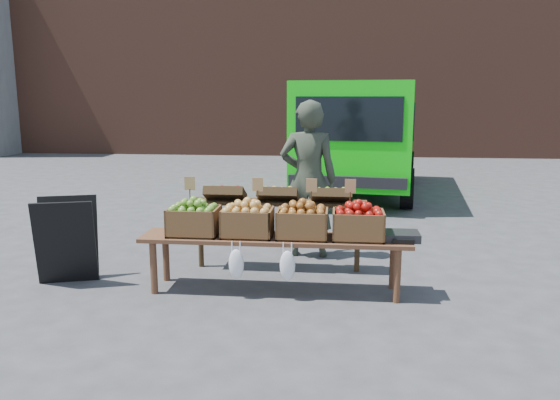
# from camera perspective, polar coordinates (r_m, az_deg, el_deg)

# --- Properties ---
(ground) EXTENTS (80.00, 80.00, 0.00)m
(ground) POSITION_cam_1_polar(r_m,az_deg,el_deg) (5.61, -5.13, -9.67)
(ground) COLOR #404042
(brick_building) EXTENTS (24.00, 4.00, 10.00)m
(brick_building) POSITION_cam_1_polar(r_m,az_deg,el_deg) (20.41, 3.13, 19.31)
(brick_building) COLOR brown
(brick_building) RESTS_ON ground
(delivery_van) EXTENTS (2.89, 5.20, 2.21)m
(delivery_van) POSITION_cam_1_polar(r_m,az_deg,el_deg) (11.38, 8.41, 6.37)
(delivery_van) COLOR #09DF0E
(delivery_van) RESTS_ON ground
(vendor) EXTENTS (0.70, 0.46, 1.92)m
(vendor) POSITION_cam_1_polar(r_m,az_deg,el_deg) (6.67, 2.97, 2.17)
(vendor) COLOR #323A2C
(vendor) RESTS_ON ground
(chalkboard_sign) EXTENTS (0.68, 0.50, 0.92)m
(chalkboard_sign) POSITION_cam_1_polar(r_m,az_deg,el_deg) (6.22, -21.39, -3.90)
(chalkboard_sign) COLOR black
(chalkboard_sign) RESTS_ON ground
(back_table) EXTENTS (2.10, 0.44, 1.04)m
(back_table) POSITION_cam_1_polar(r_m,az_deg,el_deg) (6.20, -0.22, -2.61)
(back_table) COLOR #342514
(back_table) RESTS_ON ground
(display_bench) EXTENTS (2.70, 0.56, 0.57)m
(display_bench) POSITION_cam_1_polar(r_m,az_deg,el_deg) (5.56, -0.53, -6.68)
(display_bench) COLOR #553320
(display_bench) RESTS_ON ground
(crate_golden_apples) EXTENTS (0.50, 0.40, 0.28)m
(crate_golden_apples) POSITION_cam_1_polar(r_m,az_deg,el_deg) (5.60, -8.96, -2.19)
(crate_golden_apples) COLOR #45801E
(crate_golden_apples) RESTS_ON display_bench
(crate_russet_pears) EXTENTS (0.50, 0.40, 0.28)m
(crate_russet_pears) POSITION_cam_1_polar(r_m,az_deg,el_deg) (5.49, -3.40, -2.35)
(crate_russet_pears) COLOR #A6952B
(crate_russet_pears) RESTS_ON display_bench
(crate_red_apples) EXTENTS (0.50, 0.40, 0.28)m
(crate_red_apples) POSITION_cam_1_polar(r_m,az_deg,el_deg) (5.43, 2.35, -2.49)
(crate_red_apples) COLOR brown
(crate_red_apples) RESTS_ON display_bench
(crate_green_apples) EXTENTS (0.50, 0.40, 0.28)m
(crate_green_apples) POSITION_cam_1_polar(r_m,az_deg,el_deg) (5.42, 8.16, -2.60)
(crate_green_apples) COLOR maroon
(crate_green_apples) RESTS_ON display_bench
(weighing_scale) EXTENTS (0.34, 0.30, 0.08)m
(weighing_scale) POSITION_cam_1_polar(r_m,az_deg,el_deg) (5.48, 12.58, -3.69)
(weighing_scale) COLOR black
(weighing_scale) RESTS_ON display_bench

